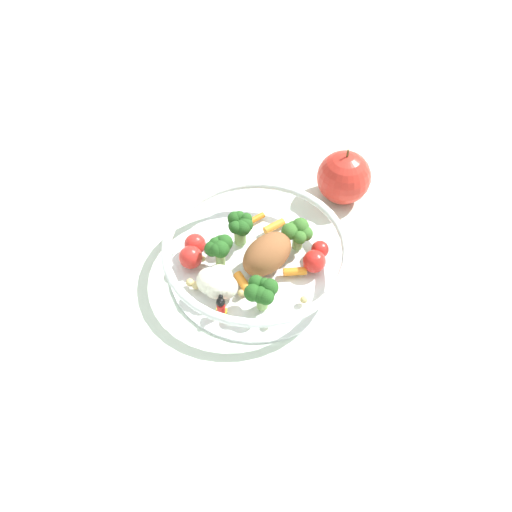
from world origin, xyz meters
TOP-DOWN VIEW (x-y plane):
  - ground_plane at (0.00, 0.00)m, footprint 2.40×2.40m
  - food_container at (-0.02, -0.02)m, footprint 0.26×0.26m
  - loose_apple at (0.08, 0.16)m, footprint 0.08×0.08m

SIDE VIEW (x-z plane):
  - ground_plane at x=0.00m, z-range 0.00..0.00m
  - food_container at x=-0.02m, z-range 0.00..0.06m
  - loose_apple at x=0.08m, z-range -0.01..0.09m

